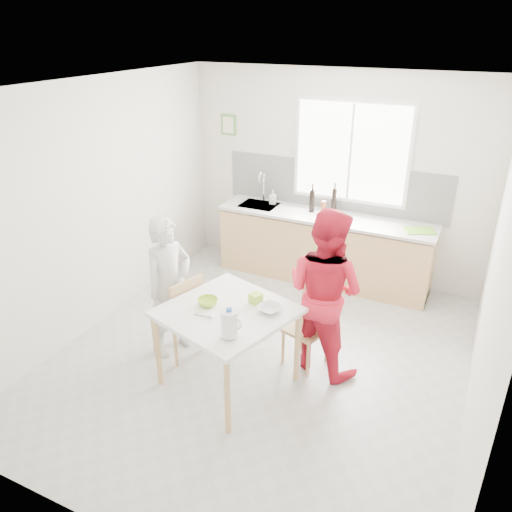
# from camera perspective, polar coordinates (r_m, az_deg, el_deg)

# --- Properties ---
(ground) EXTENTS (4.50, 4.50, 0.00)m
(ground) POSITION_cam_1_polar(r_m,az_deg,el_deg) (5.35, 0.65, -11.35)
(ground) COLOR #B7B7B2
(ground) RESTS_ON ground
(room_shell) EXTENTS (4.50, 4.50, 4.50)m
(room_shell) POSITION_cam_1_polar(r_m,az_deg,el_deg) (4.57, 0.75, 5.46)
(room_shell) COLOR silver
(room_shell) RESTS_ON ground
(window) EXTENTS (1.50, 0.06, 1.30)m
(window) POSITION_cam_1_polar(r_m,az_deg,el_deg) (6.51, 10.82, 11.56)
(window) COLOR white
(window) RESTS_ON room_shell
(backsplash) EXTENTS (3.00, 0.02, 0.65)m
(backsplash) POSITION_cam_1_polar(r_m,az_deg,el_deg) (6.70, 8.86, 7.87)
(backsplash) COLOR white
(backsplash) RESTS_ON room_shell
(picture_frame) EXTENTS (0.22, 0.03, 0.28)m
(picture_frame) POSITION_cam_1_polar(r_m,az_deg,el_deg) (7.11, -3.18, 14.73)
(picture_frame) COLOR #539142
(picture_frame) RESTS_ON room_shell
(kitchen_counter) EXTENTS (2.84, 0.64, 1.37)m
(kitchen_counter) POSITION_cam_1_polar(r_m,az_deg,el_deg) (6.72, 7.64, 0.65)
(kitchen_counter) COLOR tan
(kitchen_counter) RESTS_ON ground
(dining_table) EXTENTS (1.32, 1.32, 0.81)m
(dining_table) POSITION_cam_1_polar(r_m,az_deg,el_deg) (4.61, -3.33, -7.10)
(dining_table) COLOR white
(dining_table) RESTS_ON ground
(chair_left) EXTENTS (0.53, 0.53, 0.91)m
(chair_left) POSITION_cam_1_polar(r_m,az_deg,el_deg) (5.17, -8.61, -6.44)
(chair_left) COLOR tan
(chair_left) RESTS_ON ground
(chair_far) EXTENTS (0.46, 0.46, 0.80)m
(chair_far) POSITION_cam_1_polar(r_m,az_deg,el_deg) (5.09, 6.14, -7.63)
(chair_far) COLOR tan
(chair_far) RESTS_ON ground
(person_white) EXTENTS (0.50, 0.63, 1.50)m
(person_white) POSITION_cam_1_polar(r_m,az_deg,el_deg) (5.15, -9.86, -3.49)
(person_white) COLOR silver
(person_white) RESTS_ON ground
(person_red) EXTENTS (0.97, 0.85, 1.69)m
(person_red) POSITION_cam_1_polar(r_m,az_deg,el_deg) (4.83, 7.86, -4.06)
(person_red) COLOR red
(person_red) RESTS_ON ground
(bowl_green) EXTENTS (0.24, 0.24, 0.06)m
(bowl_green) POSITION_cam_1_polar(r_m,az_deg,el_deg) (4.64, -5.55, -5.24)
(bowl_green) COLOR #A9D932
(bowl_green) RESTS_ON dining_table
(bowl_white) EXTENTS (0.27, 0.27, 0.05)m
(bowl_white) POSITION_cam_1_polar(r_m,az_deg,el_deg) (4.53, 1.58, -6.04)
(bowl_white) COLOR silver
(bowl_white) RESTS_ON dining_table
(milk_jug) EXTENTS (0.20, 0.14, 0.25)m
(milk_jug) POSITION_cam_1_polar(r_m,az_deg,el_deg) (4.13, -3.01, -7.65)
(milk_jug) COLOR white
(milk_jug) RESTS_ON dining_table
(green_box) EXTENTS (0.12, 0.12, 0.09)m
(green_box) POSITION_cam_1_polar(r_m,az_deg,el_deg) (4.65, -0.04, -4.85)
(green_box) COLOR #A8DA32
(green_box) RESTS_ON dining_table
(spoon) EXTENTS (0.16, 0.02, 0.01)m
(spoon) POSITION_cam_1_polar(r_m,az_deg,el_deg) (4.48, -6.10, -6.79)
(spoon) COLOR #A5A5AA
(spoon) RESTS_ON dining_table
(cutting_board) EXTENTS (0.42, 0.37, 0.01)m
(cutting_board) POSITION_cam_1_polar(r_m,az_deg,el_deg) (6.28, 18.21, 2.79)
(cutting_board) COLOR #6EB62A
(cutting_board) RESTS_ON kitchen_counter
(wine_bottle_a) EXTENTS (0.07, 0.07, 0.32)m
(wine_bottle_a) POSITION_cam_1_polar(r_m,az_deg,el_deg) (6.61, 8.91, 6.30)
(wine_bottle_a) COLOR black
(wine_bottle_a) RESTS_ON kitchen_counter
(wine_bottle_b) EXTENTS (0.07, 0.07, 0.30)m
(wine_bottle_b) POSITION_cam_1_polar(r_m,az_deg,el_deg) (6.59, 6.41, 6.30)
(wine_bottle_b) COLOR black
(wine_bottle_b) RESTS_ON kitchen_counter
(jar_amber) EXTENTS (0.06, 0.06, 0.16)m
(jar_amber) POSITION_cam_1_polar(r_m,az_deg,el_deg) (6.58, 7.71, 5.57)
(jar_amber) COLOR brown
(jar_amber) RESTS_ON kitchen_counter
(soap_bottle) EXTENTS (0.11, 0.11, 0.19)m
(soap_bottle) POSITION_cam_1_polar(r_m,az_deg,el_deg) (6.87, 1.94, 6.76)
(soap_bottle) COLOR #999999
(soap_bottle) RESTS_ON kitchen_counter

